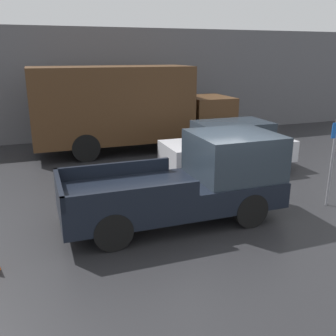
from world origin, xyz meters
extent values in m
plane|color=#232326|center=(0.00, 0.00, 0.00)|extent=(60.00, 60.00, 0.00)
cube|color=#56565B|center=(0.00, 10.21, 2.55)|extent=(28.00, 0.15, 5.11)
cube|color=black|center=(-1.14, 0.18, 0.69)|extent=(5.30, 2.06, 0.61)
cube|color=#28333D|center=(0.50, 0.18, 1.54)|extent=(2.01, 1.94, 1.09)
cube|color=black|center=(-2.34, 1.16, 1.16)|extent=(2.92, 0.10, 0.34)
cube|color=black|center=(-2.34, -0.80, 1.16)|extent=(2.92, 0.10, 0.34)
cube|color=black|center=(-3.75, 0.18, 1.16)|extent=(0.10, 2.06, 0.34)
cylinder|color=black|center=(0.50, 1.09, 0.42)|extent=(0.84, 0.26, 0.84)
cylinder|color=black|center=(0.50, -0.73, 0.42)|extent=(0.84, 0.26, 0.84)
cylinder|color=black|center=(-2.79, 1.09, 0.42)|extent=(0.84, 0.26, 0.84)
cylinder|color=black|center=(-2.79, -0.73, 0.42)|extent=(0.84, 0.26, 0.84)
cube|color=silver|center=(2.21, 3.56, 0.66)|extent=(4.59, 1.87, 0.74)
cube|color=#28333D|center=(2.35, 3.56, 1.36)|extent=(2.53, 1.65, 0.66)
cylinder|color=black|center=(3.64, 4.39, 0.35)|extent=(0.70, 0.22, 0.70)
cylinder|color=black|center=(3.64, 2.72, 0.35)|extent=(0.70, 0.22, 0.70)
cylinder|color=black|center=(0.79, 4.39, 0.35)|extent=(0.70, 0.22, 0.70)
cylinder|color=black|center=(0.79, 2.72, 0.35)|extent=(0.70, 0.22, 0.70)
cube|color=#472D19|center=(3.19, 7.32, 1.32)|extent=(1.84, 2.27, 1.63)
cube|color=#472D19|center=(-1.07, 7.32, 1.99)|extent=(6.36, 2.39, 2.96)
cylinder|color=black|center=(2.86, 8.38, 0.53)|extent=(1.07, 0.30, 1.07)
cylinder|color=black|center=(2.86, 6.26, 0.53)|extent=(1.07, 0.30, 1.07)
cylinder|color=black|center=(-2.37, 8.38, 0.53)|extent=(1.07, 0.30, 1.07)
cylinder|color=black|center=(-2.37, 6.26, 0.53)|extent=(1.07, 0.30, 1.07)
cylinder|color=gray|center=(3.18, -0.31, 1.19)|extent=(0.07, 0.07, 2.37)
camera|label=1|loc=(-4.09, -7.76, 3.96)|focal=40.00mm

